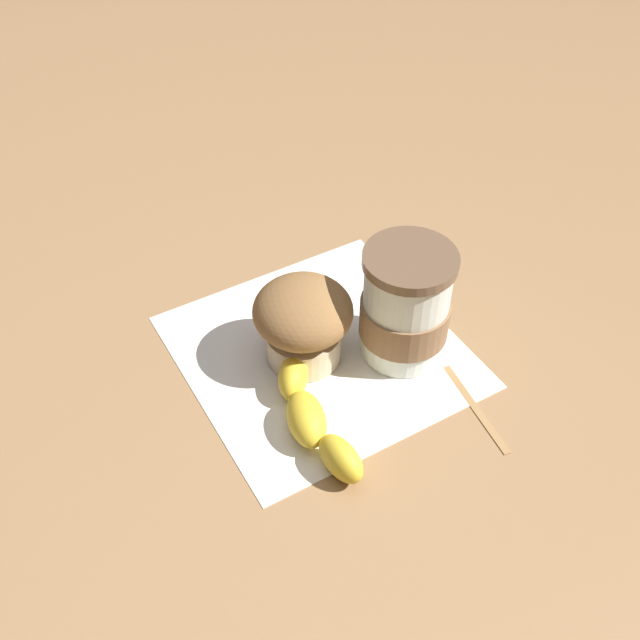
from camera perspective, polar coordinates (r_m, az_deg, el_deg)
ground_plane at (r=0.74m, az=0.00°, el=-2.42°), size 3.00×3.00×0.00m
paper_napkin at (r=0.74m, az=0.00°, el=-2.38°), size 0.32×0.32×0.00m
coffee_cup at (r=0.70m, az=6.52°, el=0.96°), size 0.09×0.09×0.12m
muffin at (r=0.70m, az=-1.30°, el=-0.00°), size 0.09×0.09×0.09m
banana at (r=0.66m, az=-0.63°, el=-7.40°), size 0.09×0.15×0.03m
wooden_stirrer at (r=0.70m, az=11.76°, el=-6.55°), size 0.05×0.10×0.00m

